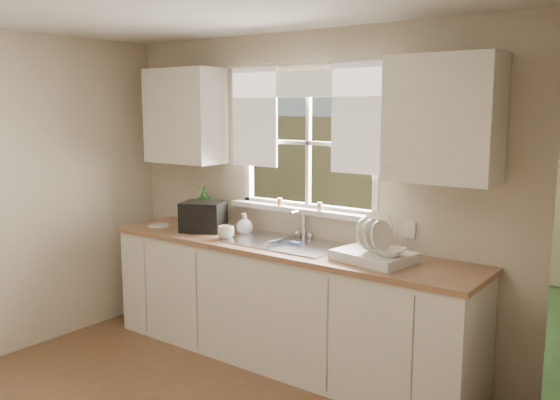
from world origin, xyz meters
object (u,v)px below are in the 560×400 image
Objects in this scene: cup at (226,233)px; black_appliance at (203,216)px; soap_bottle_a at (204,206)px; dish_rack at (374,252)px.

black_appliance is (-0.36, 0.13, 0.07)m from cup.
dish_rack is at bearing -0.28° from soap_bottle_a.
cup is at bearing -43.18° from black_appliance.
dish_rack is 1.24m from cup.
dish_rack is 1.59× the size of soap_bottle_a.
soap_bottle_a reaches higher than cup.
black_appliance reaches higher than cup.
dish_rack is at bearing -24.76° from black_appliance.
cup is 0.39m from black_appliance.
cup is (0.53, -0.31, -0.12)m from soap_bottle_a.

